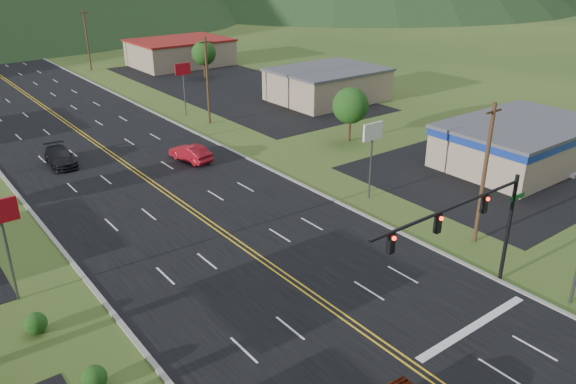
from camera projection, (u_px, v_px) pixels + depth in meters
traffic_signal at (472, 220)px, 30.74m from camera, size 13.10×0.43×7.00m
building_east_near at (520, 141)px, 53.10m from camera, size 15.40×10.40×4.10m
building_east_mid at (328, 84)px, 76.12m from camera, size 14.40×11.40×4.30m
building_east_far at (180, 52)px, 99.35m from camera, size 16.40×12.40×4.50m
pole_sign_west_a at (1, 222)px, 31.07m from camera, size 2.00×0.18×6.40m
pole_sign_east_a at (372, 139)px, 44.69m from camera, size 2.00×0.18×6.40m
pole_sign_east_b at (183, 74)px, 68.01m from camera, size 2.00×0.18×6.40m
tree_east_a at (350, 106)px, 58.92m from camera, size 3.84×3.84×5.82m
tree_east_b at (204, 53)px, 88.84m from camera, size 3.84×3.84×5.82m
utility_pole_a at (484, 173)px, 37.66m from camera, size 1.60×0.28×10.00m
utility_pole_b at (207, 80)px, 64.61m from camera, size 1.60×0.28×10.00m
utility_pole_c at (87, 40)px, 93.76m from camera, size 1.60×0.28×10.00m
utility_pole_d at (24, 18)px, 122.90m from camera, size 1.60×0.28×10.00m
car_dark_mid at (61, 157)px, 53.39m from camera, size 2.64×5.61×1.58m
car_red_far at (190, 153)px, 54.33m from camera, size 2.49×5.10×1.61m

